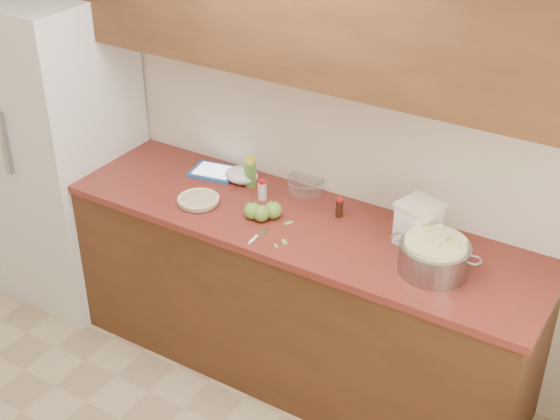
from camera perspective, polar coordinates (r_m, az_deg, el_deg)
The scene contains 19 objects.
room_shell at distance 2.65m, azimuth -17.07°, elevation -7.34°, with size 3.60×3.60×3.60m.
counter_run at distance 4.04m, azimuth 0.06°, elevation -5.93°, with size 2.64×0.68×0.92m.
fridge at distance 4.60m, azimuth -15.67°, elevation 4.14°, with size 0.70×0.70×1.80m, color silver.
pie at distance 3.89m, azimuth -5.98°, elevation 0.72°, with size 0.22×0.22×0.03m.
colander at distance 3.41m, azimuth 11.23°, elevation -3.35°, with size 0.41×0.31×0.15m.
flour_canister at distance 3.57m, azimuth 10.07°, elevation -0.95°, with size 0.21×0.21×0.21m.
tablet at distance 4.17m, azimuth -4.83°, elevation 2.81°, with size 0.27×0.23×0.02m.
paring_knife at distance 3.59m, azimuth -1.87°, elevation -2.11°, with size 0.03×0.16×0.01m.
lemon_bottle at distance 4.01m, azimuth -2.20°, elevation 2.78°, with size 0.06×0.06×0.16m.
cinnamon_shaker at distance 3.89m, azimuth -1.31°, elevation 1.49°, with size 0.04×0.04×0.11m.
vanilla_bottle at distance 3.76m, azimuth 4.36°, elevation 0.18°, with size 0.04×0.04×0.10m.
mixing_bowl at distance 3.98m, azimuth 1.87°, elevation 1.94°, with size 0.19×0.19×0.07m.
paper_towel at distance 4.06m, azimuth -2.84°, elevation 2.57°, with size 0.18×0.15×0.08m, color white.
apple_left at distance 3.74m, azimuth -2.04°, elevation -0.04°, with size 0.08×0.08×0.10m.
apple_center at distance 3.74m, azimuth -0.51°, elevation 0.00°, with size 0.09×0.09×0.10m.
apple_front at distance 3.72m, azimuth -1.39°, elevation -0.25°, with size 0.08×0.08×0.09m.
peel_a at distance 3.72m, azimuth 0.64°, elevation -0.95°, with size 0.04×0.02×0.00m, color #79AA52.
peel_b at distance 3.55m, azimuth -0.30°, elevation -2.64°, with size 0.03×0.01×0.00m, color #79AA52.
peel_c at distance 3.58m, azimuth 0.32°, elevation -2.35°, with size 0.04×0.02×0.00m, color #79AA52.
Camera 1 is at (1.70, -1.28, 2.88)m, focal length 50.00 mm.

